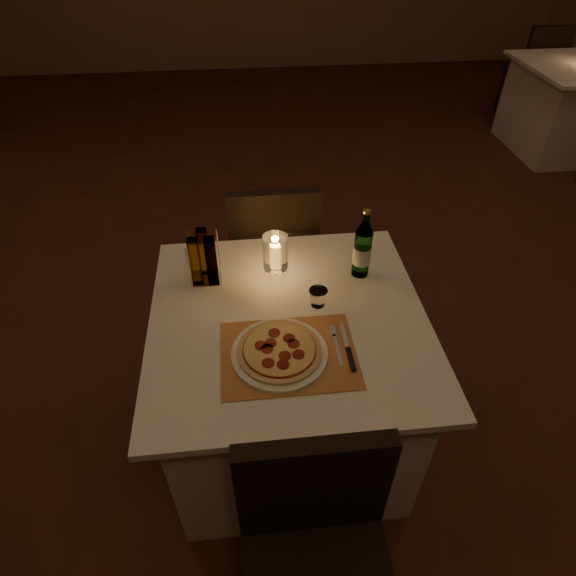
{
  "coord_description": "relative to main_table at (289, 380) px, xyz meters",
  "views": [
    {
      "loc": [
        -0.19,
        -1.73,
        1.95
      ],
      "look_at": [
        -0.06,
        -0.47,
        0.86
      ],
      "focal_mm": 30.0,
      "sensor_mm": 36.0,
      "label": 1
    }
  ],
  "objects": [
    {
      "name": "floor",
      "position": [
        0.06,
        0.49,
        -0.38
      ],
      "size": [
        8.0,
        10.0,
        0.02
      ],
      "primitive_type": "cube",
      "color": "#4D2418",
      "rests_on": "ground"
    },
    {
      "name": "main_table",
      "position": [
        0.0,
        0.0,
        0.0
      ],
      "size": [
        1.0,
        1.0,
        0.74
      ],
      "color": "white",
      "rests_on": "ground"
    },
    {
      "name": "chair_near",
      "position": [
        0.0,
        -0.71,
        0.18
      ],
      "size": [
        0.42,
        0.42,
        0.9
      ],
      "color": "black",
      "rests_on": "ground"
    },
    {
      "name": "chair_far",
      "position": [
        -0.0,
        0.71,
        0.18
      ],
      "size": [
        0.42,
        0.42,
        0.9
      ],
      "color": "black",
      "rests_on": "ground"
    },
    {
      "name": "placemat",
      "position": [
        -0.02,
        -0.18,
        0.37
      ],
      "size": [
        0.45,
        0.34,
        0.0
      ],
      "primitive_type": "cube",
      "color": "#BA7540",
      "rests_on": "main_table"
    },
    {
      "name": "plate",
      "position": [
        -0.05,
        -0.18,
        0.38
      ],
      "size": [
        0.32,
        0.32,
        0.01
      ],
      "primitive_type": "cylinder",
      "color": "white",
      "rests_on": "placemat"
    },
    {
      "name": "pizza",
      "position": [
        -0.05,
        -0.18,
        0.39
      ],
      "size": [
        0.28,
        0.28,
        0.02
      ],
      "color": "#D8B77F",
      "rests_on": "plate"
    },
    {
      "name": "fork",
      "position": [
        0.14,
        -0.15,
        0.37
      ],
      "size": [
        0.02,
        0.18,
        0.0
      ],
      "color": "silver",
      "rests_on": "placemat"
    },
    {
      "name": "knife",
      "position": [
        0.18,
        -0.21,
        0.37
      ],
      "size": [
        0.02,
        0.22,
        0.01
      ],
      "color": "black",
      "rests_on": "placemat"
    },
    {
      "name": "tumbler",
      "position": [
        0.11,
        0.05,
        0.4
      ],
      "size": [
        0.07,
        0.07,
        0.07
      ],
      "primitive_type": null,
      "color": "white",
      "rests_on": "main_table"
    },
    {
      "name": "water_bottle",
      "position": [
        0.31,
        0.22,
        0.48
      ],
      "size": [
        0.07,
        0.07,
        0.29
      ],
      "color": "#5A9B53",
      "rests_on": "main_table"
    },
    {
      "name": "hurricane_candle",
      "position": [
        -0.03,
        0.24,
        0.47
      ],
      "size": [
        0.1,
        0.1,
        0.19
      ],
      "color": "white",
      "rests_on": "main_table"
    },
    {
      "name": "cruet_caddy",
      "position": [
        -0.3,
        0.25,
        0.46
      ],
      "size": [
        0.12,
        0.12,
        0.21
      ],
      "color": "white",
      "rests_on": "main_table"
    },
    {
      "name": "neighbor_table_right",
      "position": [
        2.82,
        2.73,
        0.0
      ],
      "size": [
        1.0,
        1.0,
        0.74
      ],
      "color": "white",
      "rests_on": "ground"
    },
    {
      "name": "neighbor_chair_rb",
      "position": [
        2.82,
        3.44,
        0.18
      ],
      "size": [
        0.42,
        0.42,
        0.9
      ],
      "color": "black",
      "rests_on": "ground"
    }
  ]
}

